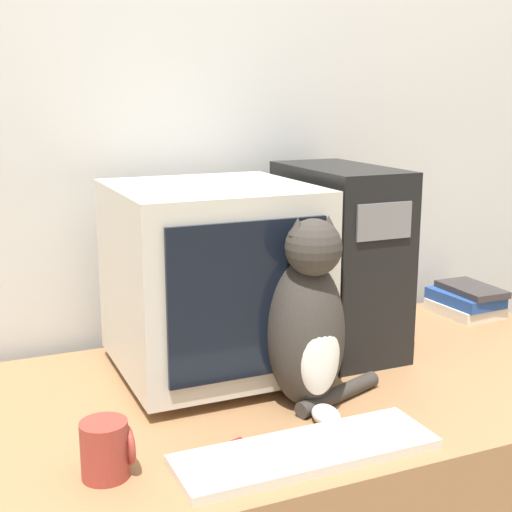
% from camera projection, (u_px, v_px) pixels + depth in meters
% --- Properties ---
extents(wall_back, '(7.00, 0.05, 2.50)m').
position_uv_depth(wall_back, '(239.00, 142.00, 1.93)').
color(wall_back, silver).
rests_on(wall_back, ground_plane).
extents(crt_monitor, '(0.43, 0.44, 0.44)m').
position_uv_depth(crt_monitor, '(212.00, 278.00, 1.62)').
color(crt_monitor, beige).
rests_on(crt_monitor, desk).
extents(computer_tower, '(0.20, 0.40, 0.46)m').
position_uv_depth(computer_tower, '(338.00, 258.00, 1.80)').
color(computer_tower, black).
rests_on(computer_tower, desk).
extents(keyboard, '(0.49, 0.15, 0.02)m').
position_uv_depth(keyboard, '(307.00, 451.00, 1.28)').
color(keyboard, silver).
rests_on(keyboard, desk).
extents(cat, '(0.27, 0.23, 0.40)m').
position_uv_depth(cat, '(308.00, 325.00, 1.45)').
color(cat, '#38332D').
rests_on(cat, desk).
extents(book_stack, '(0.16, 0.21, 0.09)m').
position_uv_depth(book_stack, '(466.00, 300.00, 2.10)').
color(book_stack, beige).
rests_on(book_stack, desk).
extents(pen, '(0.13, 0.04, 0.01)m').
position_uv_depth(pen, '(213.00, 450.00, 1.30)').
color(pen, maroon).
rests_on(pen, desk).
extents(mug, '(0.09, 0.08, 0.10)m').
position_uv_depth(mug, '(107.00, 449.00, 1.21)').
color(mug, '#9E382D').
rests_on(mug, desk).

